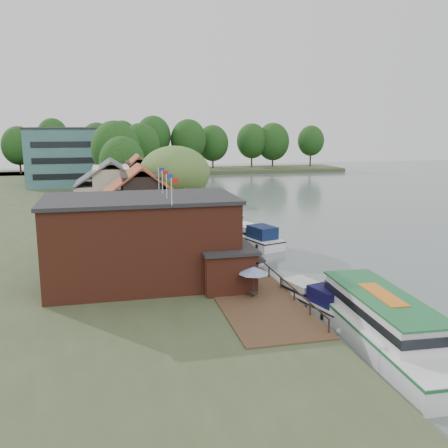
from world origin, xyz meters
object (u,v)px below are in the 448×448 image
umbrella_1 (252,272)px  cruiser_0 (313,295)px  hotel_block (90,156)px  cruiser_1 (252,234)px  pub (166,239)px  tour_boat (387,323)px  cottage_c (139,184)px  cottage_a (141,204)px  willow (175,189)px  umbrella_0 (254,282)px  cottage_b (112,193)px  umbrella_5 (223,239)px  cruiser_2 (231,219)px  umbrella_2 (240,262)px  swan (339,331)px  umbrella_3 (238,251)px  umbrella_4 (225,247)px

umbrella_1 → cruiser_0: (4.08, -3.03, -1.22)m
hotel_block → cruiser_1: bearing=-70.5°
pub → cruiser_1: (11.88, 14.87, -3.38)m
tour_boat → cottage_c: bearing=107.2°
hotel_block → cruiser_1: 59.83m
cottage_c → cottage_a: bearing=-93.0°
willow → umbrella_0: willow is taller
cottage_b → umbrella_1: size_ratio=4.04×
tour_boat → willow: bearing=107.4°
willow → umbrella_5: bearing=-73.5°
cottage_b → cruiser_2: (15.68, -0.58, -4.03)m
umbrella_0 → umbrella_2: same height
umbrella_5 → cruiser_2: size_ratio=0.24×
cruiser_2 → swan: 35.57m
willow → umbrella_0: bearing=-84.5°
swan → umbrella_0: bearing=128.6°
cottage_c → cruiser_2: size_ratio=0.85×
umbrella_2 → cruiser_0: 7.53m
hotel_block → umbrella_2: size_ratio=10.69×
hotel_block → pub: bearing=-83.6°
pub → umbrella_2: size_ratio=8.42×
cottage_a → umbrella_3: cottage_a is taller
umbrella_0 → cruiser_1: size_ratio=0.23×
swan → hotel_block: bearing=102.6°
umbrella_2 → umbrella_3: (0.79, 3.67, 0.00)m
pub → willow: size_ratio=1.92×
tour_boat → swan: (-1.93, 2.59, -1.46)m
cottage_a → umbrella_5: (7.87, -6.35, -2.96)m
willow → cottage_c: bearing=104.0°
cruiser_1 → swan: 26.05m
pub → willow: 20.36m
umbrella_5 → tour_boat: umbrella_5 is taller
umbrella_4 → tour_boat: bearing=-72.4°
pub → umbrella_4: 8.58m
umbrella_0 → umbrella_5: size_ratio=1.00×
hotel_block → cottage_b: hotel_block is taller
umbrella_1 → umbrella_4: size_ratio=1.00×
cottage_b → cruiser_1: cottage_b is taller
cruiser_1 → tour_boat: (0.45, -28.57, 0.41)m
cruiser_0 → swan: cruiser_0 is taller
cruiser_1 → cruiser_2: cruiser_1 is taller
cruiser_1 → cruiser_2: (-0.20, 9.55, -0.06)m
umbrella_0 → cruiser_0: (4.62, -0.62, -1.22)m
pub → umbrella_2: bearing=-0.3°
umbrella_3 → cottage_b: bearing=117.6°
cruiser_0 → cruiser_1: cruiser_1 is taller
hotel_block → umbrella_5: size_ratio=10.69×
cottage_a → umbrella_0: 21.90m
cottage_a → tour_boat: size_ratio=0.56×
umbrella_1 → cruiser_1: size_ratio=0.23×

